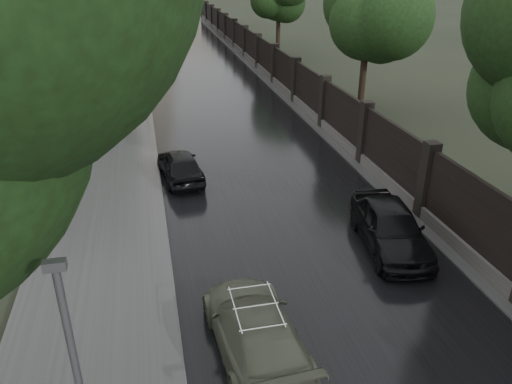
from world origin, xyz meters
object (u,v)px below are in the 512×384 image
object	(u,v)px
tree_right_b	(368,22)
hatchback_left	(180,165)
traffic_light	(142,69)
volga_sedan	(256,331)
tree_left_far	(73,7)
car_right_near	(390,227)

from	to	relation	value
tree_right_b	hatchback_left	bearing A→B (deg)	-146.55
traffic_light	volga_sedan	size ratio (longest dim) A/B	0.92
tree_right_b	hatchback_left	xyz separation A→B (m)	(-10.68, -7.05, -4.34)
hatchback_left	traffic_light	bearing A→B (deg)	-90.40
tree_left_far	traffic_light	xyz separation A→B (m)	(3.70, -5.01, -2.84)
volga_sedan	car_right_near	world-z (taller)	car_right_near
volga_sedan	hatchback_left	bearing A→B (deg)	-89.35
tree_left_far	car_right_near	xyz separation A→B (m)	(10.59, -21.55, -4.53)
tree_right_b	volga_sedan	distance (m)	20.19
volga_sedan	car_right_near	size ratio (longest dim) A/B	1.04
traffic_light	tree_left_far	bearing A→B (deg)	126.47
volga_sedan	car_right_near	distance (m)	6.08
traffic_light	car_right_near	xyz separation A→B (m)	(6.89, -16.55, -1.69)
tree_right_b	traffic_light	world-z (taller)	tree_right_b
tree_left_far	car_right_near	bearing A→B (deg)	-63.83
tree_left_far	hatchback_left	distance (m)	16.47
tree_left_far	car_right_near	size ratio (longest dim) A/B	1.77
traffic_light	hatchback_left	xyz separation A→B (m)	(1.12, -10.05, -1.79)
tree_right_b	traffic_light	xyz separation A→B (m)	(-11.80, 2.99, -2.55)
traffic_light	car_right_near	size ratio (longest dim) A/B	0.96
tree_left_far	traffic_light	bearing A→B (deg)	-53.53
volga_sedan	hatchback_left	xyz separation A→B (m)	(-0.81, 10.02, -0.02)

